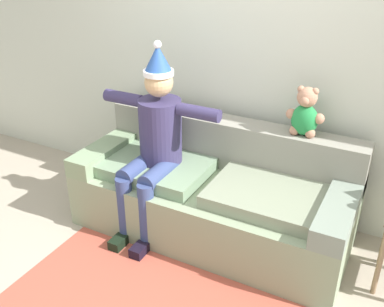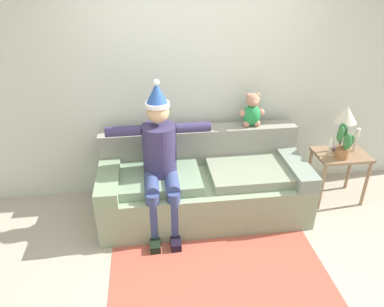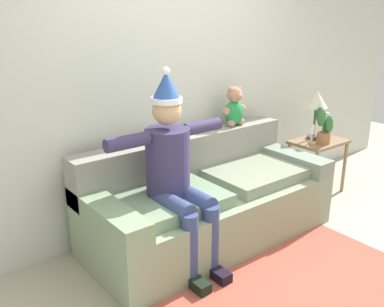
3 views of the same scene
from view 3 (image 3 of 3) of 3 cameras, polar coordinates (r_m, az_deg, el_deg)
ground_plane at (r=3.35m, az=13.46°, el=-17.07°), size 10.00×10.00×0.00m
back_wall at (r=3.91m, az=-3.15°, el=10.10°), size 7.00×0.10×2.70m
couch at (r=3.78m, az=1.97°, el=-6.29°), size 2.19×0.94×0.86m
person_seated at (r=3.22m, az=-2.25°, el=-2.14°), size 1.02×0.77×1.54m
teddy_bear at (r=4.14m, az=5.65°, el=6.04°), size 0.29×0.17×0.38m
side_table at (r=4.81m, az=16.40°, el=0.52°), size 0.58×0.42×0.60m
table_lamp at (r=4.74m, az=16.21°, el=6.66°), size 0.24×0.24×0.52m
potted_plant at (r=4.64m, az=17.15°, el=3.43°), size 0.21×0.22×0.40m
candle_tall at (r=4.61m, az=15.67°, el=2.83°), size 0.04×0.04×0.21m
candle_short at (r=4.89m, az=17.44°, el=4.11°), size 0.04×0.04×0.28m
area_rug at (r=3.31m, az=14.50°, el=-17.54°), size 1.95×1.34×0.01m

